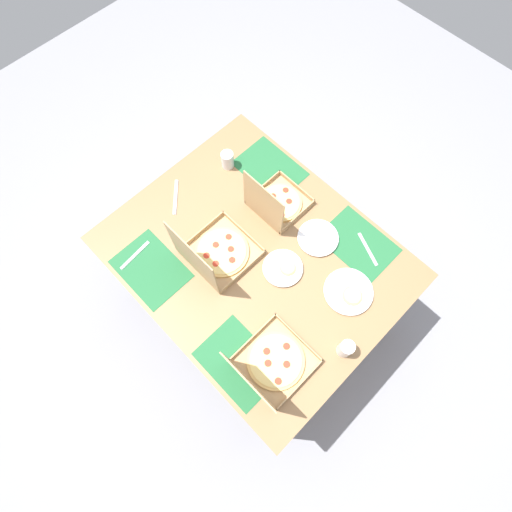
{
  "coord_description": "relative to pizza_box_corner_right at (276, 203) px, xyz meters",
  "views": [
    {
      "loc": [
        -0.54,
        0.53,
        2.6
      ],
      "look_at": [
        0.0,
        0.0,
        0.75
      ],
      "focal_mm": 28.17,
      "sensor_mm": 36.0,
      "label": 1
    }
  ],
  "objects": [
    {
      "name": "cup_spare",
      "position": [
        0.37,
        0.0,
        0.0
      ],
      "size": [
        0.07,
        0.07,
        0.1
      ],
      "primitive_type": "cylinder",
      "color": "silver",
      "rests_on": "dining_table"
    },
    {
      "name": "pizza_box_corner_left",
      "position": [
        0.01,
        0.41,
        0.01
      ],
      "size": [
        0.31,
        0.31,
        0.35
      ],
      "color": "tan",
      "rests_on": "dining_table"
    },
    {
      "name": "knife_by_near_left",
      "position": [
        0.41,
        0.34,
        -0.04
      ],
      "size": [
        0.16,
        0.16,
        0.0
      ],
      "primitive_type": "cube",
      "rotation": [
        0.0,
        0.0,
        2.38
      ],
      "color": "#B7B7BC",
      "rests_on": "dining_table"
    },
    {
      "name": "dining_table",
      "position": [
        -0.12,
        0.27,
        -0.15
      ],
      "size": [
        1.4,
        1.13,
        0.75
      ],
      "color": "#3F3328",
      "rests_on": "ground_plane"
    },
    {
      "name": "plate_middle",
      "position": [
        -0.27,
        0.22,
        -0.04
      ],
      "size": [
        0.2,
        0.2,
        0.03
      ],
      "color": "white",
      "rests_on": "dining_table"
    },
    {
      "name": "fork_by_far_right",
      "position": [
        -0.49,
        -0.15,
        -0.04
      ],
      "size": [
        0.18,
        0.09,
        0.0
      ],
      "primitive_type": "cube",
      "rotation": [
        0.0,
        0.0,
        2.74
      ],
      "color": "#B7B7BC",
      "rests_on": "dining_table"
    },
    {
      "name": "pizza_box_edge_far",
      "position": [
        -0.55,
        0.6,
        0.0
      ],
      "size": [
        0.3,
        0.32,
        0.33
      ],
      "color": "tan",
      "rests_on": "dining_table"
    },
    {
      "name": "plate_near_right",
      "position": [
        -0.28,
        -0.02,
        -0.04
      ],
      "size": [
        0.21,
        0.21,
        0.02
      ],
      "color": "white",
      "rests_on": "dining_table"
    },
    {
      "name": "placemat_near_left",
      "position": [
        -0.44,
        -0.15,
        -0.05
      ],
      "size": [
        0.36,
        0.26,
        0.0
      ],
      "primitive_type": "cube",
      "color": "#236638",
      "rests_on": "dining_table"
    },
    {
      "name": "ground_plane",
      "position": [
        -0.12,
        0.27,
        -0.8
      ],
      "size": [
        6.0,
        6.0,
        0.0
      ],
      "primitive_type": "plane",
      "color": "gray"
    },
    {
      "name": "plate_far_right",
      "position": [
        -0.57,
        0.09,
        -0.04
      ],
      "size": [
        0.24,
        0.24,
        0.03
      ],
      "color": "white",
      "rests_on": "dining_table"
    },
    {
      "name": "fork_by_far_left",
      "position": [
        0.3,
        0.7,
        -0.04
      ],
      "size": [
        0.03,
        0.19,
        0.0
      ],
      "primitive_type": "cube",
      "rotation": [
        0.0,
        0.0,
        1.67
      ],
      "color": "#B7B7BC",
      "rests_on": "dining_table"
    },
    {
      "name": "placemat_far_right",
      "position": [
        0.19,
        0.69,
        -0.05
      ],
      "size": [
        0.36,
        0.26,
        0.0
      ],
      "primitive_type": "cube",
      "color": "#236638",
      "rests_on": "dining_table"
    },
    {
      "name": "pizza_box_corner_right",
      "position": [
        0.0,
        0.0,
        0.0
      ],
      "size": [
        0.26,
        0.26,
        0.3
      ],
      "color": "tan",
      "rests_on": "dining_table"
    },
    {
      "name": "placemat_far_left",
      "position": [
        -0.44,
        0.69,
        -0.05
      ],
      "size": [
        0.36,
        0.26,
        0.0
      ],
      "primitive_type": "cube",
      "color": "#236638",
      "rests_on": "dining_table"
    },
    {
      "name": "placemat_near_right",
      "position": [
        0.19,
        -0.15,
        -0.05
      ],
      "size": [
        0.36,
        0.26,
        0.0
      ],
      "primitive_type": "cube",
      "color": "#236638",
      "rests_on": "dining_table"
    },
    {
      "name": "cup_clear_right",
      "position": [
        -0.73,
        0.31,
        0.01
      ],
      "size": [
        0.07,
        0.07,
        0.11
      ],
      "primitive_type": "cylinder",
      "color": "silver",
      "rests_on": "dining_table"
    }
  ]
}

